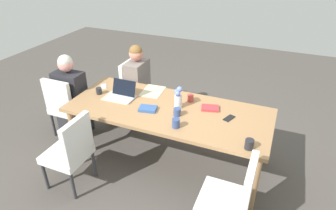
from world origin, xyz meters
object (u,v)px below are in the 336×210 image
at_px(dining_table, 168,114).
at_px(person_far_left_mid, 138,88).
at_px(coffee_mug_centre_right, 177,112).
at_px(phone_silver, 104,86).
at_px(coffee_mug_centre_left, 249,144).
at_px(coffee_mug_far_left, 99,91).
at_px(person_head_left_left_near, 72,101).
at_px(chair_head_left_left_near, 66,104).
at_px(chair_near_left_far, 71,150).
at_px(chair_near_right_near, 233,197).
at_px(coffee_mug_near_left, 176,123).
at_px(chair_far_left_mid, 135,87).
at_px(laptop_head_left_left_near, 122,94).
at_px(phone_black, 229,118).
at_px(book_blue_cover, 148,109).
at_px(book_red_cover, 210,108).
at_px(coffee_mug_near_right, 190,98).
at_px(flower_vase, 178,97).

xyz_separation_m(dining_table, person_far_left_mid, (-0.80, 0.73, -0.15)).
bearing_deg(coffee_mug_centre_right, phone_silver, 165.71).
distance_m(coffee_mug_centre_left, coffee_mug_far_left, 1.99).
bearing_deg(person_head_left_left_near, chair_head_left_left_near, -128.76).
height_order(chair_near_left_far, coffee_mug_far_left, chair_near_left_far).
relative_size(dining_table, chair_near_left_far, 2.64).
bearing_deg(chair_near_left_far, chair_near_right_near, 0.49).
bearing_deg(coffee_mug_near_left, chair_near_left_far, -153.84).
distance_m(chair_head_left_left_near, chair_far_left_mid, 1.05).
xyz_separation_m(coffee_mug_near_left, coffee_mug_centre_right, (-0.07, 0.23, -0.01)).
relative_size(laptop_head_left_left_near, coffee_mug_centre_right, 3.62).
bearing_deg(phone_black, coffee_mug_near_left, 149.67).
height_order(coffee_mug_centre_left, book_blue_cover, coffee_mug_centre_left).
distance_m(coffee_mug_near_left, book_red_cover, 0.56).
relative_size(chair_near_right_near, coffee_mug_centre_left, 9.19).
bearing_deg(chair_near_right_near, coffee_mug_centre_right, 138.55).
bearing_deg(coffee_mug_far_left, chair_near_right_near, -22.99).
xyz_separation_m(coffee_mug_near_right, coffee_mug_centre_right, (-0.03, -0.37, 0.00)).
bearing_deg(coffee_mug_centre_left, person_far_left_mid, 147.99).
bearing_deg(book_blue_cover, phone_silver, 147.13).
relative_size(chair_far_left_mid, chair_near_left_far, 1.00).
relative_size(person_far_left_mid, coffee_mug_centre_left, 12.20).
relative_size(person_far_left_mid, coffee_mug_near_right, 13.88).
bearing_deg(phone_black, coffee_mug_centre_left, -126.89).
bearing_deg(book_blue_cover, person_far_left_mid, 113.47).
distance_m(flower_vase, coffee_mug_far_left, 1.07).
height_order(chair_far_left_mid, flower_vase, flower_vase).
xyz_separation_m(chair_far_left_mid, phone_silver, (-0.15, -0.59, 0.25)).
height_order(chair_far_left_mid, coffee_mug_centre_right, chair_far_left_mid).
bearing_deg(book_red_cover, dining_table, -172.66).
bearing_deg(person_far_left_mid, coffee_mug_centre_left, -32.01).
bearing_deg(phone_silver, person_far_left_mid, -57.39).
xyz_separation_m(coffee_mug_near_right, phone_silver, (-1.21, -0.07, -0.04)).
height_order(flower_vase, coffee_mug_centre_left, flower_vase).
bearing_deg(chair_far_left_mid, phone_black, -24.68).
relative_size(chair_near_left_far, phone_silver, 6.00).
height_order(chair_far_left_mid, coffee_mug_near_left, chair_far_left_mid).
bearing_deg(phone_black, coffee_mug_near_right, 88.98).
xyz_separation_m(book_red_cover, phone_silver, (-1.48, 0.02, -0.01)).
relative_size(chair_near_left_far, coffee_mug_centre_right, 10.18).
bearing_deg(laptop_head_left_left_near, flower_vase, 3.22).
relative_size(coffee_mug_near_left, coffee_mug_far_left, 1.22).
bearing_deg(chair_head_left_left_near, coffee_mug_centre_left, -7.75).
bearing_deg(dining_table, chair_head_left_left_near, -178.18).
height_order(coffee_mug_near_right, phone_black, coffee_mug_near_right).
distance_m(chair_near_right_near, coffee_mug_near_right, 1.36).
height_order(chair_near_left_far, coffee_mug_centre_left, chair_near_left_far).
relative_size(person_head_left_left_near, coffee_mug_near_right, 13.88).
bearing_deg(chair_far_left_mid, coffee_mug_near_right, -26.00).
relative_size(chair_near_left_far, chair_near_right_near, 1.00).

